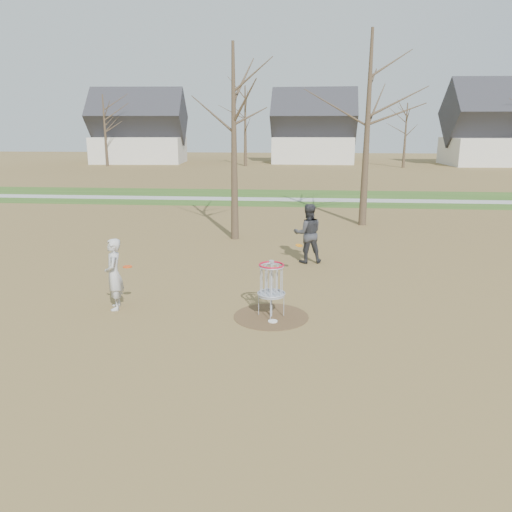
{
  "coord_description": "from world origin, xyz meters",
  "views": [
    {
      "loc": [
        0.66,
        -11.17,
        4.39
      ],
      "look_at": [
        -0.5,
        1.5,
        1.1
      ],
      "focal_mm": 35.0,
      "sensor_mm": 36.0,
      "label": 1
    }
  ],
  "objects": [
    {
      "name": "bare_trees",
      "position": [
        1.78,
        35.79,
        5.35
      ],
      "size": [
        52.62,
        44.98,
        9.0
      ],
      "color": "#382B1E",
      "rests_on": "ground"
    },
    {
      "name": "ground",
      "position": [
        0.0,
        0.0,
        0.0
      ],
      "size": [
        160.0,
        160.0,
        0.0
      ],
      "primitive_type": "plane",
      "color": "brown",
      "rests_on": "ground"
    },
    {
      "name": "houses_row",
      "position": [
        4.32,
        52.56,
        3.52
      ],
      "size": [
        56.51,
        10.01,
        7.26
      ],
      "color": "silver",
      "rests_on": "ground"
    },
    {
      "name": "footpath",
      "position": [
        0.0,
        20.0,
        0.01
      ],
      "size": [
        160.0,
        1.5,
        0.01
      ],
      "primitive_type": "cube",
      "color": "#9E9E99",
      "rests_on": "green_band"
    },
    {
      "name": "disc_grounded",
      "position": [
        0.06,
        -0.34,
        0.02
      ],
      "size": [
        0.22,
        0.22,
        0.02
      ],
      "primitive_type": "cylinder",
      "color": "white",
      "rests_on": "dirt_circle"
    },
    {
      "name": "disc_golf_basket",
      "position": [
        0.0,
        0.0,
        0.91
      ],
      "size": [
        0.64,
        0.64,
        1.35
      ],
      "color": "#9EA3AD",
      "rests_on": "ground"
    },
    {
      "name": "player_standing",
      "position": [
        -3.89,
        0.2,
        0.89
      ],
      "size": [
        0.6,
        0.75,
        1.78
      ],
      "primitive_type": "imported",
      "rotation": [
        0.0,
        0.0,
        -1.28
      ],
      "color": "#B8B8B8",
      "rests_on": "ground"
    },
    {
      "name": "green_band",
      "position": [
        0.0,
        21.0,
        0.01
      ],
      "size": [
        160.0,
        8.0,
        0.01
      ],
      "primitive_type": "cube",
      "color": "#2D5119",
      "rests_on": "ground"
    },
    {
      "name": "discs_in_play",
      "position": [
        -1.34,
        1.89,
        1.03
      ],
      "size": [
        4.34,
        3.66,
        0.24
      ],
      "color": "orange",
      "rests_on": "ground"
    },
    {
      "name": "dirt_circle",
      "position": [
        0.0,
        0.0,
        0.01
      ],
      "size": [
        1.8,
        1.8,
        0.01
      ],
      "primitive_type": "cylinder",
      "color": "#47331E",
      "rests_on": "ground"
    },
    {
      "name": "player_throwing",
      "position": [
        0.9,
        5.07,
        0.99
      ],
      "size": [
        1.07,
        0.9,
        1.97
      ],
      "primitive_type": "imported",
      "rotation": [
        0.0,
        0.0,
        3.31
      ],
      "color": "#303135",
      "rests_on": "ground"
    }
  ]
}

